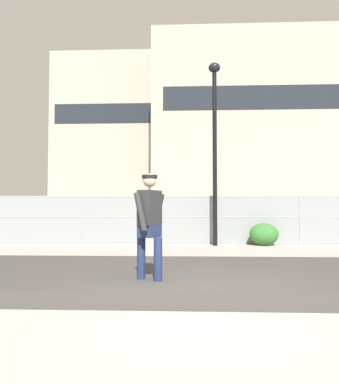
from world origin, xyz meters
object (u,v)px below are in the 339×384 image
object	(u,v)px
skateboard	(149,293)
parked_car_near	(67,219)
street_lamp	(215,131)
parked_car_far	(310,220)
parked_car_mid	(189,220)
skater	(150,224)
shrub_left	(264,234)

from	to	relation	value
skateboard	parked_car_near	distance (m)	12.83
skateboard	street_lamp	size ratio (longest dim) A/B	0.12
skateboard	parked_car_far	distance (m)	12.91
parked_car_mid	parked_car_far	bearing A→B (deg)	-3.30
parked_car_mid	parked_car_near	bearing A→B (deg)	178.99
parked_car_far	parked_car_mid	bearing A→B (deg)	176.70
skateboard	parked_car_near	xyz separation A→B (m)	(-5.07, 11.76, 0.78)
skater	parked_car_mid	world-z (taller)	skater
skater	parked_car_near	xyz separation A→B (m)	(-5.07, 11.76, -0.28)
shrub_left	parked_car_near	bearing A→B (deg)	157.17
street_lamp	parked_car_mid	size ratio (longest dim) A/B	1.54
skater	shrub_left	world-z (taller)	skater
skater	parked_car_near	size ratio (longest dim) A/B	0.41
street_lamp	parked_car_mid	xyz separation A→B (m)	(-0.92, 3.60, -3.38)
street_lamp	parked_car_near	size ratio (longest dim) A/B	1.53
parked_car_near	skater	bearing A→B (deg)	-66.68
skater	parked_car_mid	xyz separation A→B (m)	(0.71, 11.66, -0.28)
parked_car_mid	skateboard	bearing A→B (deg)	-93.49
street_lamp	parked_car_mid	world-z (taller)	street_lamp
skateboard	street_lamp	xyz separation A→B (m)	(1.63, 8.06, 4.16)
skateboard	shrub_left	world-z (taller)	shrub_left
skater	parked_car_mid	size ratio (longest dim) A/B	0.41
shrub_left	skater	bearing A→B (deg)	-112.67
skateboard	parked_car_far	world-z (taller)	parked_car_far
skateboard	shrub_left	distance (m)	8.88
street_lamp	shrub_left	world-z (taller)	street_lamp
skateboard	parked_car_mid	distance (m)	11.71
street_lamp	parked_car_far	size ratio (longest dim) A/B	1.51
parked_car_near	parked_car_far	distance (m)	11.19
skateboard	parked_car_mid	world-z (taller)	parked_car_mid
street_lamp	shrub_left	distance (m)	4.22
skateboard	parked_car_far	size ratio (longest dim) A/B	0.18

